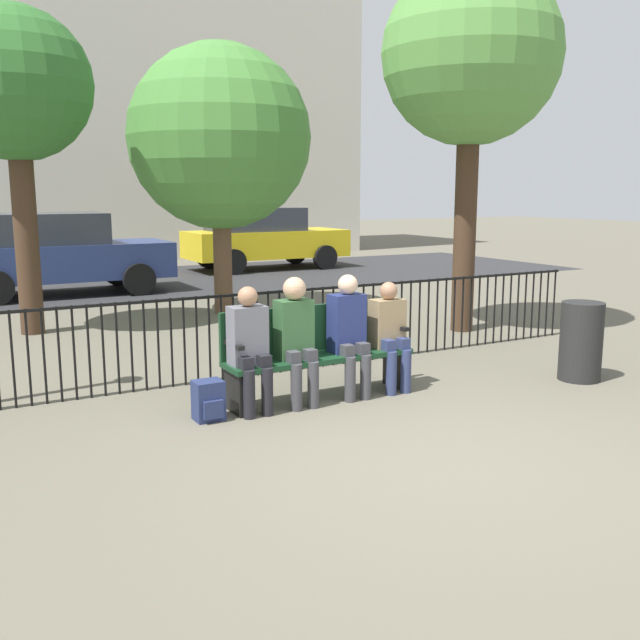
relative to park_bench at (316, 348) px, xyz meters
The scene contains 16 objects.
ground_plane 2.06m from the park_bench, 90.00° to the right, with size 80.00×80.00×0.00m, color #605B4C.
park_bench is the anchor object (origin of this frame).
seated_person_0 0.80m from the park_bench, behind, with size 0.34×0.39×1.18m.
seated_person_1 0.37m from the park_bench, 155.97° to the right, with size 0.34×0.39×1.24m.
seated_person_2 0.38m from the park_bench, 23.00° to the right, with size 0.34×0.39×1.23m.
seated_person_3 0.81m from the park_bench, ahead, with size 0.34×0.39×1.13m.
backpack 1.25m from the park_bench, behind, with size 0.26×0.26×0.36m.
fence_railing 1.07m from the park_bench, 90.87° to the left, with size 9.01×0.03×0.95m.
tree_0 5.31m from the park_bench, 29.27° to the left, with size 2.51×2.51×5.18m.
tree_1 6.04m from the park_bench, 112.55° to the left, with size 2.09×2.09×4.54m.
tree_2 5.83m from the park_bench, 78.36° to the left, with size 2.99×2.99×4.40m.
street_surface 10.01m from the park_bench, 90.00° to the left, with size 24.00×6.00×0.01m.
parked_car_1 8.86m from the park_bench, 96.67° to the left, with size 4.20×1.94×1.62m.
parked_car_2 12.07m from the park_bench, 67.80° to the left, with size 4.20×1.94×1.62m.
building_facade 18.87m from the park_bench, 90.00° to the left, with size 20.00×6.00×12.35m.
trash_bin 2.96m from the park_bench, 16.07° to the right, with size 0.45×0.45×0.86m.
Camera 1 is at (-3.33, -4.05, 2.04)m, focal length 40.00 mm.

